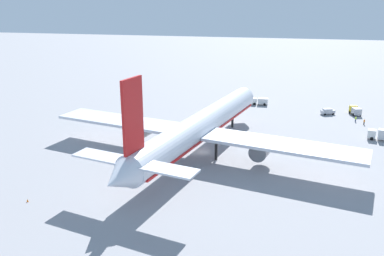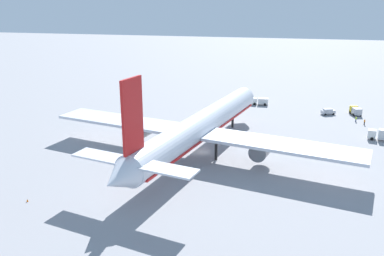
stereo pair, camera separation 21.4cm
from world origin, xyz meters
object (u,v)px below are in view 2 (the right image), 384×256
at_px(service_truck_0, 260,101).
at_px(traffic_cone_1, 87,121).
at_px(ground_worker_1, 356,119).
at_px(service_truck_1, 356,111).
at_px(ground_worker_0, 364,122).
at_px(traffic_cone_0, 27,200).
at_px(airliner, 200,127).
at_px(service_truck_2, 382,135).
at_px(service_van, 328,111).

xyz_separation_m(service_truck_0, traffic_cone_1, (-33.39, 50.64, -1.11)).
relative_size(ground_worker_1, traffic_cone_1, 3.04).
distance_m(service_truck_1, ground_worker_0, 10.92).
height_order(traffic_cone_0, traffic_cone_1, same).
relative_size(ground_worker_0, traffic_cone_0, 3.13).
height_order(airliner, traffic_cone_1, airliner).
height_order(service_truck_2, ground_worker_0, service_truck_2).
bearing_deg(ground_worker_1, service_van, 49.24).
bearing_deg(ground_worker_0, service_truck_1, 5.33).
bearing_deg(service_van, airliner, 142.08).
distance_m(service_truck_1, service_van, 8.87).
bearing_deg(airliner, service_van, -37.92).
distance_m(traffic_cone_0, traffic_cone_1, 51.23).
relative_size(service_van, ground_worker_1, 2.85).
xyz_separation_m(service_truck_2, service_van, (23.52, 11.86, -0.65)).
bearing_deg(service_truck_0, traffic_cone_1, 123.40).
xyz_separation_m(airliner, service_van, (43.64, -34.00, -5.83)).
bearing_deg(ground_worker_1, service_truck_2, -166.17).
xyz_separation_m(airliner, ground_worker_0, (34.33, -43.74, -5.99)).
bearing_deg(service_van, ground_worker_1, -130.76).
xyz_separation_m(service_truck_1, traffic_cone_1, (-26.92, 81.85, -1.17)).
relative_size(airliner, traffic_cone_1, 140.49).
bearing_deg(airliner, ground_worker_1, -48.42).
height_order(service_truck_2, traffic_cone_0, service_truck_2).
height_order(airliner, service_truck_1, airliner).
xyz_separation_m(airliner, service_truck_1, (45.19, -42.72, -5.42)).
distance_m(service_truck_0, service_truck_1, 31.87).
height_order(service_truck_0, ground_worker_0, service_truck_0).
bearing_deg(service_truck_1, ground_worker_0, -174.67).
bearing_deg(service_van, traffic_cone_1, 109.13).
bearing_deg(service_van, service_truck_0, 70.37).
bearing_deg(traffic_cone_0, service_truck_0, -24.69).
distance_m(service_truck_0, ground_worker_0, 36.59).
xyz_separation_m(airliner, ground_worker_1, (37.00, -41.70, -6.01)).
distance_m(airliner, traffic_cone_0, 41.75).
distance_m(service_truck_1, service_truck_2, 25.26).
xyz_separation_m(service_truck_2, ground_worker_0, (14.21, 2.12, -0.80)).
height_order(service_truck_1, traffic_cone_1, service_truck_1).
distance_m(service_van, ground_worker_1, 10.17).
height_order(service_van, traffic_cone_0, service_van).
height_order(service_truck_0, service_truck_1, service_truck_1).
relative_size(airliner, service_truck_0, 13.70).
bearing_deg(service_van, service_truck_1, -79.93).
bearing_deg(airliner, traffic_cone_1, 64.97).
xyz_separation_m(service_truck_0, service_van, (-8.02, -22.48, -0.35)).
bearing_deg(traffic_cone_0, ground_worker_0, -46.96).
bearing_deg(service_truck_1, traffic_cone_0, 137.82).
bearing_deg(ground_worker_1, service_truck_1, -7.12).
distance_m(service_truck_0, traffic_cone_1, 60.66).
xyz_separation_m(service_truck_1, service_van, (-1.55, 8.73, -0.41)).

